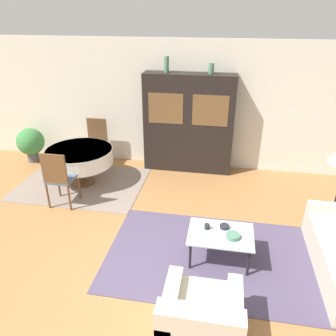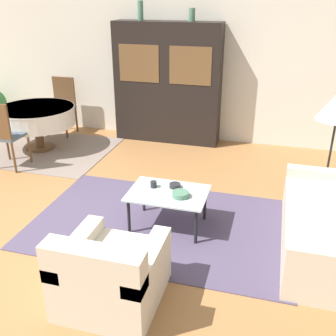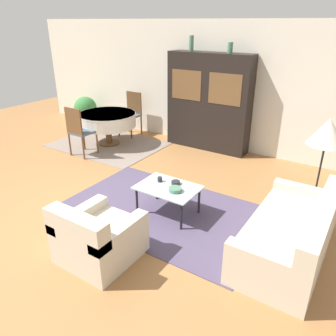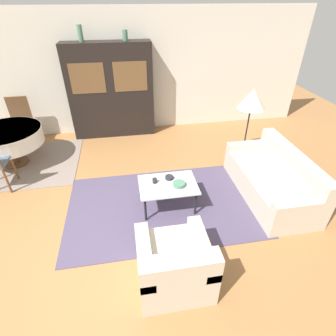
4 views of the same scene
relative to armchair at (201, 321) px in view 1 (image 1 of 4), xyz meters
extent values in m
plane|color=#9E6B3D|center=(-0.94, 0.78, -0.29)|extent=(14.00, 14.00, 0.00)
cube|color=beige|center=(-0.94, 4.41, 1.06)|extent=(10.00, 0.06, 2.70)
cube|color=#4C425B|center=(0.07, 1.34, -0.29)|extent=(3.04, 1.92, 0.01)
cube|color=gray|center=(-2.67, 3.05, -0.29)|extent=(2.46, 1.80, 0.01)
cube|color=beige|center=(0.00, 0.05, -0.08)|extent=(0.83, 0.86, 0.43)
cube|color=beige|center=(0.00, -0.28, 0.30)|extent=(0.83, 0.20, 0.33)
cube|color=beige|center=(-0.33, 0.05, 0.20)|extent=(0.16, 0.86, 0.12)
cube|color=beige|center=(0.33, 0.05, 0.20)|extent=(0.16, 0.86, 0.12)
cylinder|color=black|center=(-0.23, 1.05, -0.07)|extent=(0.04, 0.04, 0.42)
cylinder|color=black|center=(0.53, 1.05, -0.07)|extent=(0.04, 0.04, 0.42)
cylinder|color=black|center=(-0.23, 1.57, -0.07)|extent=(0.04, 0.04, 0.42)
cylinder|color=black|center=(0.53, 1.57, -0.07)|extent=(0.04, 0.04, 0.42)
cube|color=silver|center=(0.15, 1.31, 0.15)|extent=(0.89, 0.63, 0.02)
cube|color=black|center=(-0.66, 4.16, 0.74)|extent=(1.86, 0.41, 2.07)
cube|color=brown|center=(-1.11, 3.95, 1.11)|extent=(0.71, 0.01, 0.62)
cube|color=brown|center=(-0.21, 3.95, 1.11)|extent=(0.71, 0.01, 0.62)
cylinder|color=brown|center=(-2.68, 3.11, -0.27)|extent=(0.48, 0.48, 0.03)
cylinder|color=brown|center=(-2.68, 3.11, -0.07)|extent=(0.14, 0.14, 0.43)
cylinder|color=silver|center=(-2.68, 3.11, 0.30)|extent=(1.29, 1.29, 0.30)
cylinder|color=silver|center=(-2.68, 3.11, 0.43)|extent=(1.30, 1.30, 0.03)
cylinder|color=brown|center=(-2.88, 2.52, -0.04)|extent=(0.04, 0.04, 0.48)
cylinder|color=brown|center=(-2.48, 2.52, -0.04)|extent=(0.04, 0.04, 0.48)
cylinder|color=brown|center=(-2.88, 2.12, -0.04)|extent=(0.04, 0.04, 0.48)
cylinder|color=brown|center=(-2.48, 2.12, -0.04)|extent=(0.04, 0.04, 0.48)
cube|color=#475666|center=(-2.68, 2.32, 0.22)|extent=(0.44, 0.44, 0.04)
cube|color=brown|center=(-2.68, 2.12, 0.50)|extent=(0.44, 0.04, 0.53)
cylinder|color=brown|center=(-2.48, 3.69, -0.04)|extent=(0.04, 0.04, 0.48)
cylinder|color=brown|center=(-2.88, 3.69, -0.04)|extent=(0.04, 0.04, 0.48)
cylinder|color=brown|center=(-2.48, 4.09, -0.04)|extent=(0.04, 0.04, 0.48)
cylinder|color=brown|center=(-2.88, 4.09, -0.04)|extent=(0.04, 0.04, 0.48)
cube|color=#475666|center=(-2.68, 3.89, 0.22)|extent=(0.44, 0.44, 0.04)
cube|color=brown|center=(-2.68, 4.09, 0.50)|extent=(0.44, 0.04, 0.53)
cylinder|color=black|center=(1.95, 2.56, -0.28)|extent=(0.28, 0.28, 0.02)
cylinder|color=#232328|center=(-0.05, 1.39, 0.20)|extent=(0.07, 0.07, 0.08)
cylinder|color=#4C7A60|center=(0.31, 1.25, 0.19)|extent=(0.19, 0.19, 0.06)
cylinder|color=#232328|center=(0.19, 1.45, 0.18)|extent=(0.13, 0.13, 0.05)
cylinder|color=#4C7A60|center=(-1.13, 4.16, 1.94)|extent=(0.10, 0.10, 0.31)
cylinder|color=#4C7A60|center=(-0.25, 4.16, 1.88)|extent=(0.10, 0.10, 0.21)
cylinder|color=#4C4C51|center=(-4.24, 3.91, -0.18)|extent=(0.25, 0.25, 0.22)
sphere|color=#387A3D|center=(-4.24, 3.91, 0.19)|extent=(0.61, 0.61, 0.61)
camera|label=1|loc=(0.08, -2.38, 2.93)|focal=35.00mm
camera|label=2|loc=(1.21, -2.47, 2.24)|focal=42.00mm
camera|label=3|loc=(2.46, -2.23, 2.37)|focal=35.00mm
camera|label=4|loc=(-0.39, -1.84, 2.61)|focal=28.00mm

